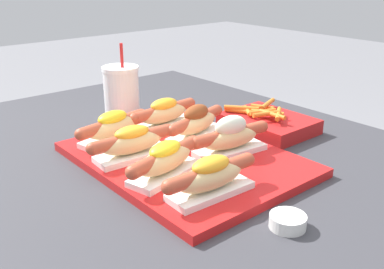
{
  "coord_description": "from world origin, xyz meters",
  "views": [
    {
      "loc": [
        0.65,
        -0.52,
        1.12
      ],
      "look_at": [
        -0.01,
        0.04,
        0.79
      ],
      "focal_mm": 42.0,
      "sensor_mm": 36.0,
      "label": 1
    }
  ],
  "objects_px": {
    "hot_dog_3": "(211,177)",
    "drink_cup": "(122,94)",
    "serving_tray": "(185,159)",
    "sauce_bowl": "(288,221)",
    "hot_dog_4": "(164,113)",
    "hot_dog_2": "(165,160)",
    "hot_dog_5": "(196,122)",
    "hot_dog_6": "(230,137)",
    "hot_dog_1": "(132,142)",
    "hot_dog_0": "(113,127)",
    "fries_basket": "(268,122)"
  },
  "relations": [
    {
      "from": "hot_dog_3",
      "to": "drink_cup",
      "type": "bearing_deg",
      "value": 165.94
    },
    {
      "from": "serving_tray",
      "to": "sauce_bowl",
      "type": "xyz_separation_m",
      "value": [
        0.29,
        -0.03,
        0.0
      ]
    },
    {
      "from": "hot_dog_3",
      "to": "hot_dog_4",
      "type": "distance_m",
      "value": 0.35
    },
    {
      "from": "hot_dog_2",
      "to": "hot_dog_4",
      "type": "bearing_deg",
      "value": 143.72
    },
    {
      "from": "drink_cup",
      "to": "hot_dog_5",
      "type": "bearing_deg",
      "value": 9.08
    },
    {
      "from": "hot_dog_2",
      "to": "hot_dog_3",
      "type": "xyz_separation_m",
      "value": [
        0.1,
        0.02,
        0.0
      ]
    },
    {
      "from": "hot_dog_6",
      "to": "hot_dog_1",
      "type": "bearing_deg",
      "value": -123.06
    },
    {
      "from": "hot_dog_5",
      "to": "hot_dog_6",
      "type": "xyz_separation_m",
      "value": [
        0.12,
        -0.01,
        0.0
      ]
    },
    {
      "from": "sauce_bowl",
      "to": "drink_cup",
      "type": "xyz_separation_m",
      "value": [
        -0.6,
        0.08,
        0.06
      ]
    },
    {
      "from": "hot_dog_5",
      "to": "hot_dog_1",
      "type": "bearing_deg",
      "value": -87.95
    },
    {
      "from": "hot_dog_2",
      "to": "hot_dog_6",
      "type": "distance_m",
      "value": 0.17
    },
    {
      "from": "hot_dog_4",
      "to": "hot_dog_5",
      "type": "bearing_deg",
      "value": 7.9
    },
    {
      "from": "serving_tray",
      "to": "hot_dog_2",
      "type": "height_order",
      "value": "hot_dog_2"
    },
    {
      "from": "hot_dog_2",
      "to": "hot_dog_6",
      "type": "height_order",
      "value": "hot_dog_6"
    },
    {
      "from": "sauce_bowl",
      "to": "hot_dog_5",
      "type": "bearing_deg",
      "value": 161.99
    },
    {
      "from": "serving_tray",
      "to": "hot_dog_3",
      "type": "relative_size",
      "value": 2.4
    },
    {
      "from": "hot_dog_1",
      "to": "hot_dog_6",
      "type": "distance_m",
      "value": 0.2
    },
    {
      "from": "hot_dog_4",
      "to": "serving_tray",
      "type": "bearing_deg",
      "value": -23.4
    },
    {
      "from": "hot_dog_4",
      "to": "drink_cup",
      "type": "bearing_deg",
      "value": -170.12
    },
    {
      "from": "serving_tray",
      "to": "hot_dog_4",
      "type": "height_order",
      "value": "hot_dog_4"
    },
    {
      "from": "serving_tray",
      "to": "hot_dog_6",
      "type": "bearing_deg",
      "value": 56.07
    },
    {
      "from": "hot_dog_4",
      "to": "hot_dog_6",
      "type": "relative_size",
      "value": 1.0
    },
    {
      "from": "sauce_bowl",
      "to": "hot_dog_2",
      "type": "bearing_deg",
      "value": -165.95
    },
    {
      "from": "serving_tray",
      "to": "hot_dog_4",
      "type": "relative_size",
      "value": 2.4
    },
    {
      "from": "hot_dog_1",
      "to": "drink_cup",
      "type": "height_order",
      "value": "drink_cup"
    },
    {
      "from": "hot_dog_4",
      "to": "hot_dog_2",
      "type": "bearing_deg",
      "value": -36.28
    },
    {
      "from": "hot_dog_3",
      "to": "hot_dog_5",
      "type": "xyz_separation_m",
      "value": [
        -0.22,
        0.16,
        0.0
      ]
    },
    {
      "from": "serving_tray",
      "to": "drink_cup",
      "type": "xyz_separation_m",
      "value": [
        -0.31,
        0.05,
        0.06
      ]
    },
    {
      "from": "drink_cup",
      "to": "sauce_bowl",
      "type": "bearing_deg",
      "value": -7.11
    },
    {
      "from": "hot_dog_0",
      "to": "hot_dog_2",
      "type": "distance_m",
      "value": 0.21
    },
    {
      "from": "hot_dog_0",
      "to": "drink_cup",
      "type": "relative_size",
      "value": 0.96
    },
    {
      "from": "hot_dog_5",
      "to": "hot_dog_6",
      "type": "height_order",
      "value": "hot_dog_6"
    },
    {
      "from": "hot_dog_0",
      "to": "drink_cup",
      "type": "xyz_separation_m",
      "value": [
        -0.15,
        0.12,
        0.02
      ]
    },
    {
      "from": "hot_dog_3",
      "to": "sauce_bowl",
      "type": "relative_size",
      "value": 3.38
    },
    {
      "from": "hot_dog_0",
      "to": "fries_basket",
      "type": "distance_m",
      "value": 0.38
    },
    {
      "from": "hot_dog_3",
      "to": "sauce_bowl",
      "type": "distance_m",
      "value": 0.14
    },
    {
      "from": "hot_dog_0",
      "to": "fries_basket",
      "type": "relative_size",
      "value": 0.93
    },
    {
      "from": "serving_tray",
      "to": "fries_basket",
      "type": "distance_m",
      "value": 0.28
    },
    {
      "from": "drink_cup",
      "to": "fries_basket",
      "type": "bearing_deg",
      "value": 38.91
    },
    {
      "from": "hot_dog_3",
      "to": "hot_dog_6",
      "type": "bearing_deg",
      "value": 124.98
    },
    {
      "from": "hot_dog_1",
      "to": "drink_cup",
      "type": "relative_size",
      "value": 0.97
    },
    {
      "from": "hot_dog_4",
      "to": "hot_dog_6",
      "type": "xyz_separation_m",
      "value": [
        0.22,
        0.01,
        0.0
      ]
    },
    {
      "from": "drink_cup",
      "to": "hot_dog_3",
      "type": "bearing_deg",
      "value": -14.06
    },
    {
      "from": "hot_dog_2",
      "to": "hot_dog_4",
      "type": "height_order",
      "value": "hot_dog_4"
    },
    {
      "from": "hot_dog_2",
      "to": "drink_cup",
      "type": "bearing_deg",
      "value": 159.81
    },
    {
      "from": "hot_dog_0",
      "to": "hot_dog_5",
      "type": "xyz_separation_m",
      "value": [
        0.1,
        0.16,
        0.0
      ]
    },
    {
      "from": "hot_dog_1",
      "to": "serving_tray",
      "type": "bearing_deg",
      "value": 57.72
    },
    {
      "from": "fries_basket",
      "to": "hot_dog_2",
      "type": "bearing_deg",
      "value": -78.67
    },
    {
      "from": "sauce_bowl",
      "to": "fries_basket",
      "type": "distance_m",
      "value": 0.44
    },
    {
      "from": "serving_tray",
      "to": "hot_dog_3",
      "type": "xyz_separation_m",
      "value": [
        0.16,
        -0.07,
        0.04
      ]
    }
  ]
}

